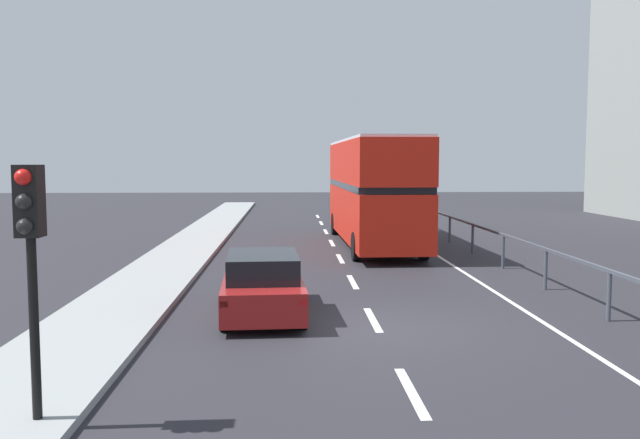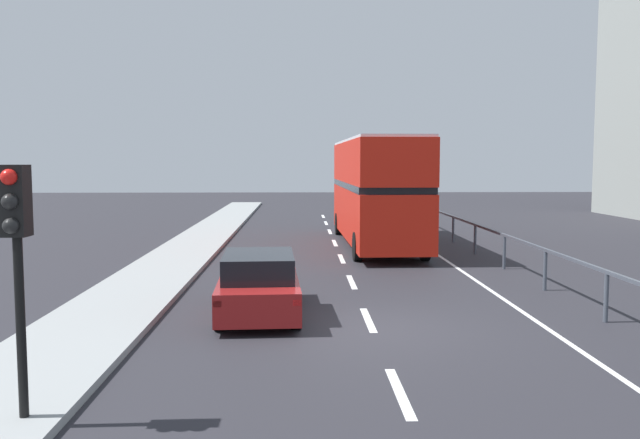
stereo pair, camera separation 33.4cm
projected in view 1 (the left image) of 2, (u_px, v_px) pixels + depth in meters
ground_plane at (377, 329)px, 13.69m from camera, size 75.51×120.00×0.10m
near_sidewalk_kerb at (96, 327)px, 13.40m from camera, size 2.38×80.00×0.14m
lane_paint_markings at (409, 264)px, 22.11m from camera, size 3.74×46.00×0.01m
bridge_side_railing at (487, 234)px, 22.80m from camera, size 0.10×42.00×1.12m
double_decker_bus_red at (373, 189)px, 26.67m from camera, size 2.81×11.35×4.30m
hatchback_car_near at (263, 285)px, 14.71m from camera, size 1.93×4.23×1.40m
traffic_signal_pole at (30, 230)px, 8.20m from camera, size 0.30×0.42×3.24m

